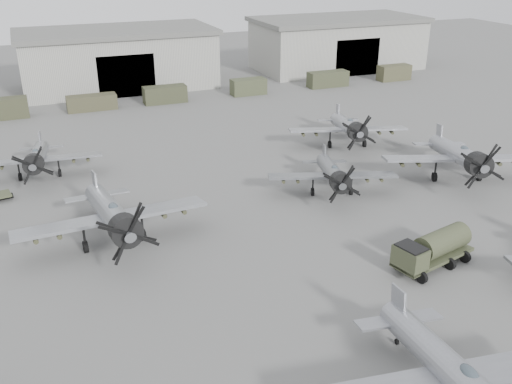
# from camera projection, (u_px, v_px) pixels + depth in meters

# --- Properties ---
(ground) EXTENTS (220.00, 220.00, 0.00)m
(ground) POSITION_uv_depth(u_px,v_px,m) (291.00, 301.00, 35.67)
(ground) COLOR #5A5B58
(ground) RESTS_ON ground
(hangar_center) EXTENTS (29.00, 14.80, 8.70)m
(hangar_center) POSITION_uv_depth(u_px,v_px,m) (118.00, 58.00, 86.47)
(hangar_center) COLOR #ADADA2
(hangar_center) RESTS_ON ground
(hangar_right) EXTENTS (29.00, 14.80, 8.70)m
(hangar_right) POSITION_uv_depth(u_px,v_px,m) (337.00, 43.00, 99.48)
(hangar_right) COLOR #ADADA2
(hangar_right) RESTS_ON ground
(support_truck_2) EXTENTS (5.56, 2.20, 2.58)m
(support_truck_2) POSITION_uv_depth(u_px,v_px,m) (5.00, 108.00, 71.95)
(support_truck_2) COLOR #3A3C27
(support_truck_2) RESTS_ON ground
(support_truck_3) EXTENTS (6.45, 2.20, 1.99)m
(support_truck_3) POSITION_uv_depth(u_px,v_px,m) (92.00, 103.00, 75.72)
(support_truck_3) COLOR #42402B
(support_truck_3) RESTS_ON ground
(support_truck_4) EXTENTS (5.92, 2.20, 2.33)m
(support_truck_4) POSITION_uv_depth(u_px,v_px,m) (165.00, 94.00, 79.05)
(support_truck_4) COLOR #383B27
(support_truck_4) RESTS_ON ground
(support_truck_5) EXTENTS (5.10, 2.20, 2.31)m
(support_truck_5) POSITION_uv_depth(u_px,v_px,m) (248.00, 87.00, 83.32)
(support_truck_5) COLOR #40462D
(support_truck_5) RESTS_ON ground
(support_truck_6) EXTENTS (6.33, 2.20, 2.35)m
(support_truck_6) POSITION_uv_depth(u_px,v_px,m) (328.00, 79.00, 87.81)
(support_truck_6) COLOR #3C402A
(support_truck_6) RESTS_ON ground
(support_truck_7) EXTENTS (5.34, 2.20, 2.42)m
(support_truck_7) POSITION_uv_depth(u_px,v_px,m) (394.00, 73.00, 91.94)
(support_truck_7) COLOR #47472E
(support_truck_7) RESTS_ON ground
(aircraft_near_1) EXTENTS (13.31, 11.98, 5.29)m
(aircraft_near_1) POSITION_uv_depth(u_px,v_px,m) (458.00, 378.00, 25.97)
(aircraft_near_1) COLOR #919399
(aircraft_near_1) RESTS_ON ground
(aircraft_mid_1) EXTENTS (14.12, 12.71, 5.64)m
(aircraft_mid_1) POSITION_uv_depth(u_px,v_px,m) (112.00, 215.00, 41.08)
(aircraft_mid_1) COLOR gray
(aircraft_mid_1) RESTS_ON ground
(aircraft_mid_2) EXTENTS (11.31, 10.19, 4.55)m
(aircraft_mid_2) POSITION_uv_depth(u_px,v_px,m) (333.00, 174.00, 49.72)
(aircraft_mid_2) COLOR gray
(aircraft_mid_2) RESTS_ON ground
(aircraft_mid_3) EXTENTS (13.82, 12.47, 5.58)m
(aircraft_mid_3) POSITION_uv_depth(u_px,v_px,m) (460.00, 156.00, 52.49)
(aircraft_mid_3) COLOR #999BA1
(aircraft_mid_3) RESTS_ON ground
(aircraft_far_0) EXTENTS (11.91, 10.72, 4.74)m
(aircraft_far_0) POSITION_uv_depth(u_px,v_px,m) (37.00, 157.00, 53.24)
(aircraft_far_0) COLOR gray
(aircraft_far_0) RESTS_ON ground
(aircraft_far_1) EXTENTS (12.79, 11.51, 5.12)m
(aircraft_far_1) POSITION_uv_depth(u_px,v_px,m) (349.00, 127.00, 61.32)
(aircraft_far_1) COLOR #9FA1A7
(aircraft_far_1) RESTS_ON ground
(fuel_tanker) EXTENTS (6.75, 4.01, 2.48)m
(fuel_tanker) POSITION_uv_depth(u_px,v_px,m) (433.00, 248.00, 39.03)
(fuel_tanker) COLOR #3D422B
(fuel_tanker) RESTS_ON ground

